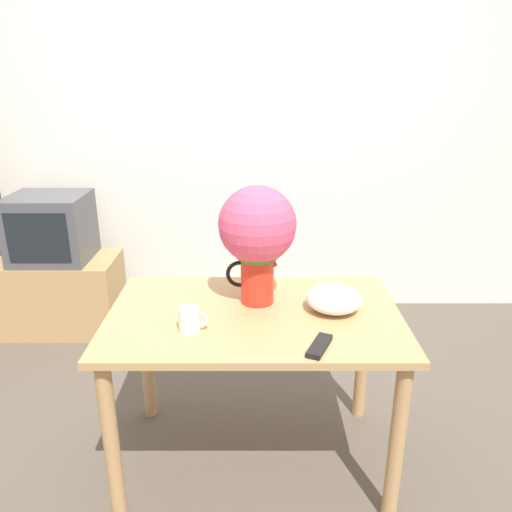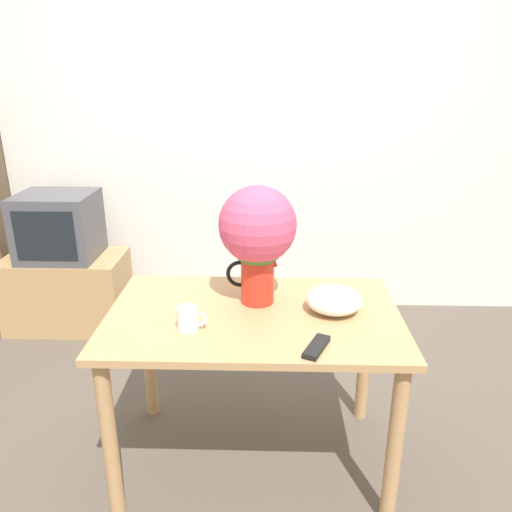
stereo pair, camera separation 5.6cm
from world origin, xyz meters
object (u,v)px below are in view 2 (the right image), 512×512
(flower_vase, at_px, (258,233))
(coffee_mug, at_px, (188,319))
(white_bowl, at_px, (334,299))
(tv_set, at_px, (58,226))

(flower_vase, height_order, coffee_mug, flower_vase)
(flower_vase, height_order, white_bowl, flower_vase)
(flower_vase, relative_size, coffee_mug, 4.35)
(flower_vase, bearing_deg, coffee_mug, -135.03)
(coffee_mug, bearing_deg, tv_set, 127.54)
(white_bowl, xyz_separation_m, tv_set, (-1.65, 1.23, -0.07))
(tv_set, bearing_deg, white_bowl, -36.68)
(coffee_mug, relative_size, white_bowl, 0.51)
(white_bowl, bearing_deg, tv_set, 143.32)
(tv_set, bearing_deg, flower_vase, -40.77)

